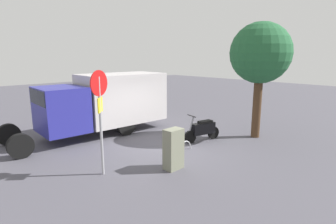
{
  "coord_description": "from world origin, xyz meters",
  "views": [
    {
      "loc": [
        7.23,
        7.72,
        3.61
      ],
      "look_at": [
        -0.29,
        -0.27,
        1.33
      ],
      "focal_mm": 28.93,
      "sensor_mm": 36.0,
      "label": 1
    }
  ],
  "objects_px": {
    "street_tree": "(260,54)",
    "bike_rack_hoop": "(185,151)",
    "utility_cabinet": "(173,149)",
    "stop_sign": "(100,107)",
    "motorcycle": "(203,129)",
    "box_truck_near": "(104,101)"
  },
  "relations": [
    {
      "from": "bike_rack_hoop",
      "to": "utility_cabinet",
      "type": "bearing_deg",
      "value": 30.44
    },
    {
      "from": "motorcycle",
      "to": "street_tree",
      "type": "distance_m",
      "value": 4.06
    },
    {
      "from": "street_tree",
      "to": "bike_rack_hoop",
      "type": "height_order",
      "value": "street_tree"
    },
    {
      "from": "stop_sign",
      "to": "street_tree",
      "type": "bearing_deg",
      "value": 170.38
    },
    {
      "from": "box_truck_near",
      "to": "street_tree",
      "type": "height_order",
      "value": "street_tree"
    },
    {
      "from": "motorcycle",
      "to": "bike_rack_hoop",
      "type": "relative_size",
      "value": 2.1
    },
    {
      "from": "stop_sign",
      "to": "street_tree",
      "type": "height_order",
      "value": "street_tree"
    },
    {
      "from": "motorcycle",
      "to": "utility_cabinet",
      "type": "relative_size",
      "value": 1.34
    },
    {
      "from": "stop_sign",
      "to": "utility_cabinet",
      "type": "relative_size",
      "value": 2.4
    },
    {
      "from": "stop_sign",
      "to": "street_tree",
      "type": "distance_m",
      "value": 7.34
    },
    {
      "from": "utility_cabinet",
      "to": "bike_rack_hoop",
      "type": "bearing_deg",
      "value": -149.56
    },
    {
      "from": "utility_cabinet",
      "to": "bike_rack_hoop",
      "type": "relative_size",
      "value": 1.57
    },
    {
      "from": "motorcycle",
      "to": "bike_rack_hoop",
      "type": "distance_m",
      "value": 1.66
    },
    {
      "from": "street_tree",
      "to": "motorcycle",
      "type": "bearing_deg",
      "value": -29.15
    },
    {
      "from": "box_truck_near",
      "to": "street_tree",
      "type": "xyz_separation_m",
      "value": [
        -4.63,
        5.24,
        2.13
      ]
    },
    {
      "from": "street_tree",
      "to": "bike_rack_hoop",
      "type": "distance_m",
      "value": 5.33
    },
    {
      "from": "stop_sign",
      "to": "utility_cabinet",
      "type": "xyz_separation_m",
      "value": [
        -1.88,
        1.19,
        -1.48
      ]
    },
    {
      "from": "motorcycle",
      "to": "box_truck_near",
      "type": "bearing_deg",
      "value": -46.41
    },
    {
      "from": "street_tree",
      "to": "utility_cabinet",
      "type": "relative_size",
      "value": 3.77
    },
    {
      "from": "street_tree",
      "to": "bike_rack_hoop",
      "type": "xyz_separation_m",
      "value": [
        3.75,
        -0.86,
        -3.69
      ]
    },
    {
      "from": "stop_sign",
      "to": "utility_cabinet",
      "type": "height_order",
      "value": "stop_sign"
    },
    {
      "from": "street_tree",
      "to": "utility_cabinet",
      "type": "xyz_separation_m",
      "value": [
        5.19,
        -0.01,
        -3.02
      ]
    }
  ]
}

